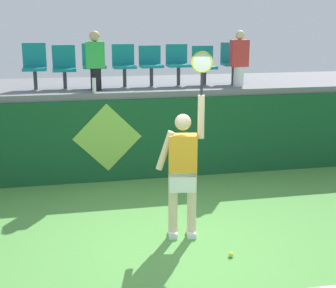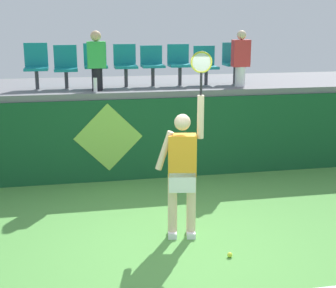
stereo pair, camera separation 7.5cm
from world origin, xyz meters
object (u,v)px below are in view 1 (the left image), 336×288
(spectator_0, at_px, (239,58))
(spectator_1, at_px, (95,60))
(stadium_chair_0, at_px, (35,64))
(stadium_chair_4, at_px, (151,63))
(stadium_chair_6, at_px, (204,64))
(stadium_chair_1, at_px, (64,65))
(water_bottle, at_px, (94,85))
(stadium_chair_3, at_px, (124,63))
(stadium_chair_7, at_px, (232,61))
(tennis_player, at_px, (183,169))
(tennis_ball, at_px, (231,255))
(stadium_chair_5, at_px, (178,62))
(stadium_chair_2, at_px, (94,63))

(spectator_0, relative_size, spectator_1, 0.99)
(stadium_chair_0, xyz_separation_m, stadium_chair_4, (2.23, -0.01, -0.02))
(stadium_chair_6, xyz_separation_m, spectator_1, (-2.21, -0.43, 0.15))
(stadium_chair_1, bearing_deg, water_bottle, -52.27)
(stadium_chair_1, bearing_deg, stadium_chair_3, -0.20)
(stadium_chair_7, height_order, spectator_0, spectator_0)
(tennis_player, bearing_deg, spectator_1, 107.35)
(tennis_ball, relative_size, stadium_chair_5, 0.08)
(water_bottle, bearing_deg, tennis_player, -70.38)
(stadium_chair_0, xyz_separation_m, stadium_chair_5, (2.78, -0.01, -0.01))
(stadium_chair_6, bearing_deg, stadium_chair_4, -179.75)
(tennis_player, xyz_separation_m, stadium_chair_5, (0.71, 3.48, 1.13))
(stadium_chair_4, relative_size, spectator_1, 0.72)
(stadium_chair_0, distance_m, stadium_chair_2, 1.12)
(tennis_ball, relative_size, stadium_chair_6, 0.09)
(stadium_chair_0, height_order, stadium_chair_5, stadium_chair_0)
(stadium_chair_0, bearing_deg, stadium_chair_1, -0.16)
(water_bottle, height_order, stadium_chair_0, stadium_chair_0)
(tennis_ball, distance_m, spectator_1, 4.61)
(stadium_chair_1, relative_size, spectator_0, 0.75)
(tennis_player, bearing_deg, stadium_chair_0, 120.70)
(stadium_chair_7, distance_m, spectator_1, 2.85)
(spectator_0, bearing_deg, water_bottle, -174.69)
(stadium_chair_0, bearing_deg, spectator_0, -5.86)
(stadium_chair_2, relative_size, stadium_chair_5, 1.04)
(water_bottle, relative_size, stadium_chair_0, 0.31)
(stadium_chair_0, xyz_separation_m, stadium_chair_6, (3.33, -0.01, -0.05))
(stadium_chair_1, bearing_deg, stadium_chair_4, -0.28)
(water_bottle, height_order, stadium_chair_6, stadium_chair_6)
(stadium_chair_4, relative_size, stadium_chair_7, 0.95)
(stadium_chair_1, xyz_separation_m, stadium_chair_6, (2.78, -0.00, -0.02))
(stadium_chair_4, bearing_deg, spectator_1, -159.03)
(spectator_1, bearing_deg, stadium_chair_7, 8.72)
(tennis_ball, relative_size, stadium_chair_0, 0.08)
(stadium_chair_1, bearing_deg, stadium_chair_2, -0.35)
(stadium_chair_6, bearing_deg, stadium_chair_1, 179.93)
(spectator_1, bearing_deg, stadium_chair_1, 142.58)
(tennis_player, distance_m, tennis_ball, 1.30)
(stadium_chair_2, distance_m, spectator_1, 0.44)
(stadium_chair_0, bearing_deg, tennis_ball, -59.11)
(stadium_chair_1, distance_m, stadium_chair_4, 1.68)
(stadium_chair_5, bearing_deg, stadium_chair_6, 0.30)
(spectator_0, bearing_deg, stadium_chair_0, 174.14)
(water_bottle, distance_m, stadium_chair_4, 1.38)
(stadium_chair_0, bearing_deg, stadium_chair_3, -0.18)
(tennis_ball, relative_size, stadium_chair_4, 0.08)
(water_bottle, bearing_deg, stadium_chair_5, 21.12)
(water_bottle, bearing_deg, stadium_chair_7, 13.06)
(tennis_ball, bearing_deg, stadium_chair_7, 71.66)
(stadium_chair_0, distance_m, spectator_0, 3.96)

